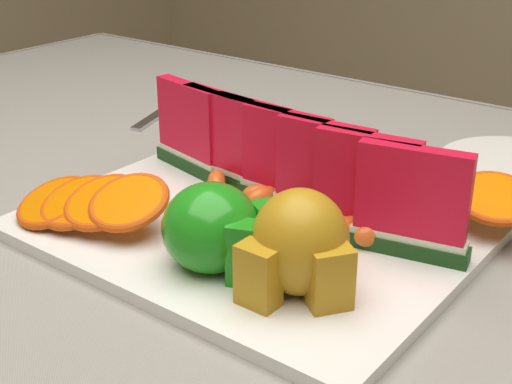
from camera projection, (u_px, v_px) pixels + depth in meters
name	position (u px, v px, depth m)	size (l,w,h in m)	color
table	(218.00, 290.00, 0.78)	(1.40, 0.90, 0.75)	#48301E
tablecloth	(217.00, 240.00, 0.75)	(1.53, 1.03, 0.20)	slate
platter	(248.00, 230.00, 0.67)	(0.40, 0.30, 0.01)	silver
apple_cluster	(219.00, 231.00, 0.59)	(0.11, 0.09, 0.08)	#21801C
pear_cluster	(299.00, 246.00, 0.55)	(0.10, 0.10, 0.09)	#B26405
fork	(167.00, 110.00, 1.03)	(0.07, 0.19, 0.00)	silver
watermelon_row	(286.00, 162.00, 0.69)	(0.39, 0.07, 0.10)	#0B3A11
orange_fan_front	(91.00, 202.00, 0.66)	(0.17, 0.11, 0.05)	#E44700
orange_fan_back	(357.00, 170.00, 0.73)	(0.38, 0.10, 0.05)	#E44700
tangerine_segments	(283.00, 209.00, 0.67)	(0.22, 0.07, 0.02)	#E53300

